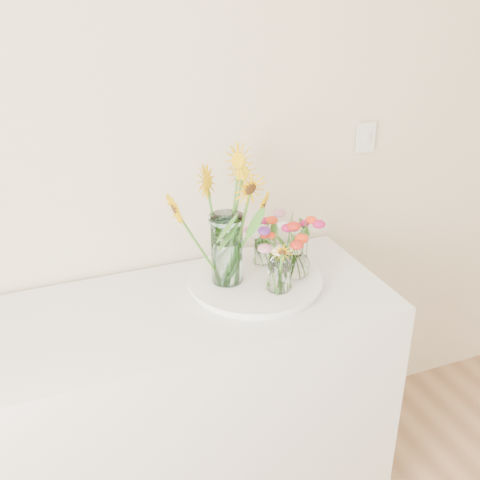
{
  "coord_description": "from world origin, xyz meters",
  "views": [
    {
      "loc": [
        -0.96,
        0.28,
        1.97
      ],
      "look_at": [
        -0.3,
        1.95,
        1.1
      ],
      "focal_mm": 45.0,
      "sensor_mm": 36.0,
      "label": 1
    }
  ],
  "objects_px": {
    "small_vase_c": "(262,251)",
    "mason_jar": "(227,249)",
    "tray": "(255,282)",
    "small_vase_b": "(296,257)",
    "small_vase_a": "(279,273)",
    "counter": "(191,410)"
  },
  "relations": [
    {
      "from": "small_vase_c",
      "to": "mason_jar",
      "type": "bearing_deg",
      "value": -154.89
    },
    {
      "from": "tray",
      "to": "small_vase_b",
      "type": "height_order",
      "value": "small_vase_b"
    },
    {
      "from": "tray",
      "to": "mason_jar",
      "type": "distance_m",
      "value": 0.17
    },
    {
      "from": "small_vase_a",
      "to": "small_vase_c",
      "type": "relative_size",
      "value": 1.3
    },
    {
      "from": "tray",
      "to": "small_vase_c",
      "type": "xyz_separation_m",
      "value": [
        0.07,
        0.1,
        0.06
      ]
    },
    {
      "from": "tray",
      "to": "small_vase_a",
      "type": "relative_size",
      "value": 3.44
    },
    {
      "from": "small_vase_b",
      "to": "small_vase_c",
      "type": "xyz_separation_m",
      "value": [
        -0.07,
        0.13,
        -0.02
      ]
    },
    {
      "from": "mason_jar",
      "to": "small_vase_b",
      "type": "relative_size",
      "value": 1.7
    },
    {
      "from": "mason_jar",
      "to": "small_vase_c",
      "type": "relative_size",
      "value": 2.5
    },
    {
      "from": "small_vase_b",
      "to": "mason_jar",
      "type": "bearing_deg",
      "value": 167.52
    },
    {
      "from": "small_vase_a",
      "to": "small_vase_c",
      "type": "xyz_separation_m",
      "value": [
        0.03,
        0.2,
        -0.02
      ]
    },
    {
      "from": "small_vase_a",
      "to": "small_vase_b",
      "type": "relative_size",
      "value": 0.88
    },
    {
      "from": "counter",
      "to": "mason_jar",
      "type": "distance_m",
      "value": 0.63
    },
    {
      "from": "small_vase_a",
      "to": "counter",
      "type": "bearing_deg",
      "value": 168.12
    },
    {
      "from": "counter",
      "to": "tray",
      "type": "xyz_separation_m",
      "value": [
        0.26,
        0.04,
        0.46
      ]
    },
    {
      "from": "tray",
      "to": "small_vase_c",
      "type": "height_order",
      "value": "small_vase_c"
    },
    {
      "from": "counter",
      "to": "mason_jar",
      "type": "bearing_deg",
      "value": 18.32
    },
    {
      "from": "tray",
      "to": "small_vase_a",
      "type": "bearing_deg",
      "value": -66.28
    },
    {
      "from": "counter",
      "to": "tray",
      "type": "relative_size",
      "value": 3.1
    },
    {
      "from": "mason_jar",
      "to": "small_vase_c",
      "type": "height_order",
      "value": "mason_jar"
    },
    {
      "from": "mason_jar",
      "to": "small_vase_b",
      "type": "xyz_separation_m",
      "value": [
        0.24,
        -0.05,
        -0.05
      ]
    },
    {
      "from": "tray",
      "to": "small_vase_a",
      "type": "distance_m",
      "value": 0.14
    }
  ]
}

